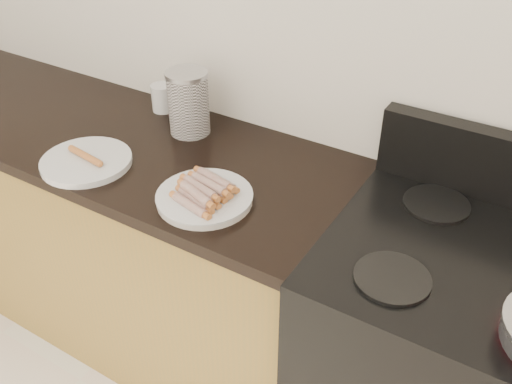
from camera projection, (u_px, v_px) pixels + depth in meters
The scene contains 12 objects.
wall_back at pixel (274, 11), 1.70m from camera, with size 4.00×0.04×2.60m, color silver.
cabinet_base at pixel (81, 220), 2.29m from camera, with size 2.20×0.59×0.86m, color olive.
counter_slab at pixel (58, 120), 2.03m from camera, with size 2.20×0.62×0.04m, color black.
stove at pixel (448, 382), 1.63m from camera, with size 0.76×0.65×0.91m.
burner_near_left at pixel (392, 278), 1.32m from camera, with size 0.18×0.18×0.01m, color black.
burner_far_left at pixel (437, 204), 1.55m from camera, with size 0.18×0.18×0.01m, color black.
main_plate at pixel (205, 199), 1.59m from camera, with size 0.27×0.27×0.02m, color silver.
side_plate at pixel (86, 162), 1.74m from camera, with size 0.28×0.28×0.02m, color white.
hotdog_pile at pixel (204, 190), 1.57m from camera, with size 0.12×0.20×0.05m.
plain_sausages at pixel (85, 156), 1.73m from camera, with size 0.14×0.04×0.02m.
canister at pixel (188, 103), 1.86m from camera, with size 0.14×0.14×0.21m.
mug at pixel (162, 98), 2.02m from camera, with size 0.08×0.08×0.10m, color silver.
Camera 1 is at (0.85, 0.52, 1.83)m, focal length 40.00 mm.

